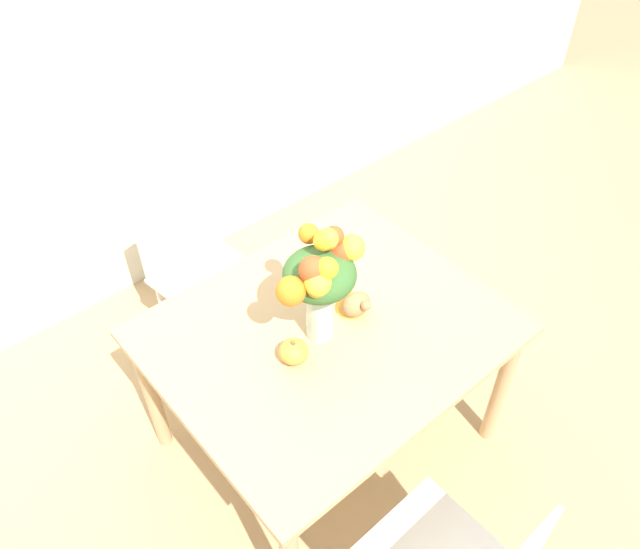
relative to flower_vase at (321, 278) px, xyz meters
name	(u,v)px	position (x,y,z in m)	size (l,w,h in m)	color
ground_plane	(327,436)	(0.04, 0.01, -1.02)	(12.00, 12.00, 0.00)	tan
wall_back	(103,36)	(0.04, 1.48, 0.33)	(8.00, 0.06, 2.70)	silver
dining_table	(328,344)	(0.04, 0.01, -0.38)	(1.23, 1.03, 0.73)	tan
flower_vase	(321,278)	(0.00, 0.00, 0.00)	(0.36, 0.27, 0.47)	#B2CCBC
pumpkin	(294,352)	(-0.14, -0.02, -0.25)	(0.10, 0.10, 0.10)	gold
turkey_figurine	(353,301)	(0.17, 0.02, -0.24)	(0.12, 0.16, 0.10)	#A87A4C
dining_chair_near_window	(198,268)	(-0.01, 0.87, -0.57)	(0.48, 0.48, 0.87)	white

